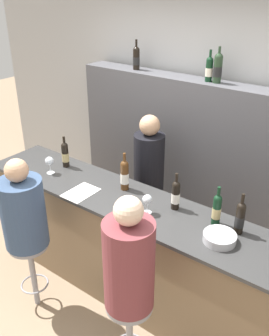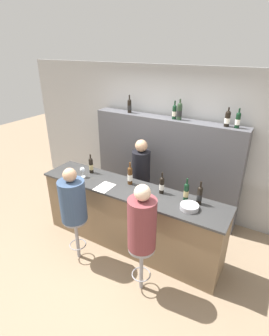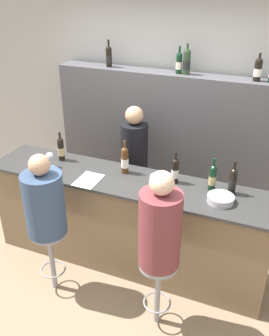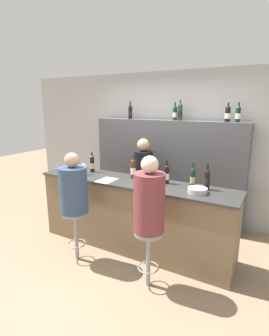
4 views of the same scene
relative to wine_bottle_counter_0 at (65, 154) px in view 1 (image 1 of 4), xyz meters
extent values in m
plane|color=#8C755B|center=(0.80, -0.41, -1.14)|extent=(16.00, 16.00, 0.00)
cube|color=#9E9E9E|center=(0.80, 1.28, 0.16)|extent=(6.40, 0.05, 2.60)
cube|color=brown|center=(0.80, -0.13, -0.65)|extent=(2.82, 0.56, 0.98)
cube|color=#333333|center=(0.80, -0.13, -0.14)|extent=(2.86, 0.60, 0.03)
cube|color=#4C4C51|center=(0.80, 1.05, -0.25)|extent=(2.68, 0.28, 1.78)
cylinder|color=black|center=(0.00, 0.00, -0.02)|extent=(0.07, 0.07, 0.22)
cylinder|color=tan|center=(0.00, 0.00, -0.03)|extent=(0.07, 0.07, 0.09)
sphere|color=black|center=(0.00, 0.00, 0.09)|extent=(0.07, 0.07, 0.07)
cylinder|color=black|center=(0.00, 0.00, 0.14)|extent=(0.02, 0.02, 0.08)
cylinder|color=#4C2D14|center=(0.73, 0.00, -0.01)|extent=(0.07, 0.07, 0.24)
cylinder|color=white|center=(0.73, 0.00, -0.02)|extent=(0.07, 0.07, 0.09)
sphere|color=#4C2D14|center=(0.73, 0.00, 0.11)|extent=(0.07, 0.07, 0.07)
cylinder|color=#4C2D14|center=(0.73, 0.00, 0.17)|extent=(0.02, 0.02, 0.09)
cylinder|color=black|center=(1.25, 0.00, -0.02)|extent=(0.07, 0.07, 0.21)
cylinder|color=white|center=(1.25, 0.00, -0.03)|extent=(0.07, 0.07, 0.09)
sphere|color=black|center=(1.25, 0.00, 0.08)|extent=(0.07, 0.07, 0.07)
cylinder|color=black|center=(1.25, 0.00, 0.14)|extent=(0.02, 0.02, 0.09)
cylinder|color=black|center=(1.60, 0.00, -0.02)|extent=(0.06, 0.06, 0.22)
cylinder|color=tan|center=(1.60, 0.00, -0.03)|extent=(0.07, 0.07, 0.09)
sphere|color=black|center=(1.60, 0.00, 0.09)|extent=(0.06, 0.06, 0.06)
cylinder|color=black|center=(1.60, 0.00, 0.14)|extent=(0.02, 0.02, 0.09)
cylinder|color=black|center=(1.78, 0.00, -0.02)|extent=(0.07, 0.07, 0.22)
cylinder|color=black|center=(1.78, 0.00, -0.03)|extent=(0.07, 0.07, 0.09)
sphere|color=black|center=(1.78, 0.00, 0.09)|extent=(0.07, 0.07, 0.07)
cylinder|color=black|center=(1.78, 0.00, 0.15)|extent=(0.02, 0.02, 0.09)
cylinder|color=black|center=(0.07, 1.05, 0.74)|extent=(0.07, 0.07, 0.20)
cylinder|color=black|center=(0.07, 1.05, 0.73)|extent=(0.07, 0.07, 0.08)
sphere|color=black|center=(0.07, 1.05, 0.84)|extent=(0.07, 0.07, 0.07)
cylinder|color=black|center=(0.07, 1.05, 0.90)|extent=(0.02, 0.02, 0.09)
cylinder|color=black|center=(0.93, 1.05, 0.74)|extent=(0.07, 0.07, 0.20)
cylinder|color=beige|center=(0.93, 1.05, 0.73)|extent=(0.07, 0.07, 0.08)
sphere|color=black|center=(0.93, 1.05, 0.84)|extent=(0.07, 0.07, 0.07)
cylinder|color=black|center=(0.93, 1.05, 0.89)|extent=(0.02, 0.02, 0.09)
cylinder|color=#233823|center=(1.02, 1.05, 0.76)|extent=(0.08, 0.08, 0.23)
cylinder|color=black|center=(1.02, 1.05, 0.75)|extent=(0.08, 0.08, 0.09)
sphere|color=#233823|center=(1.02, 1.05, 0.87)|extent=(0.08, 0.08, 0.08)
cylinder|color=#233823|center=(1.02, 1.05, 0.93)|extent=(0.02, 0.02, 0.08)
cylinder|color=silver|center=(-0.01, -0.19, -0.13)|extent=(0.07, 0.07, 0.00)
cylinder|color=silver|center=(-0.01, -0.19, -0.08)|extent=(0.01, 0.01, 0.09)
sphere|color=silver|center=(-0.01, -0.19, 0.00)|extent=(0.08, 0.08, 0.08)
cylinder|color=silver|center=(1.11, -0.19, -0.13)|extent=(0.07, 0.07, 0.00)
cylinder|color=silver|center=(1.11, -0.19, -0.08)|extent=(0.01, 0.01, 0.08)
sphere|color=silver|center=(1.11, -0.19, -0.01)|extent=(0.08, 0.08, 0.08)
cylinder|color=#B7B7BC|center=(1.72, -0.18, -0.10)|extent=(0.23, 0.23, 0.06)
cube|color=white|center=(0.47, -0.28, -0.13)|extent=(0.21, 0.30, 0.00)
cylinder|color=gray|center=(0.29, -0.76, -0.82)|extent=(0.05, 0.05, 0.65)
torus|color=gray|center=(0.29, -0.76, -0.91)|extent=(0.25, 0.25, 0.02)
cylinder|color=gray|center=(0.29, -0.76, -0.47)|extent=(0.33, 0.33, 0.04)
cylinder|color=#334766|center=(0.29, -0.76, -0.16)|extent=(0.36, 0.36, 0.59)
sphere|color=tan|center=(0.29, -0.76, 0.23)|extent=(0.18, 0.18, 0.18)
cylinder|color=gray|center=(1.36, -0.76, -0.47)|extent=(0.33, 0.33, 0.04)
cylinder|color=brown|center=(1.36, -0.76, -0.13)|extent=(0.34, 0.34, 0.65)
sphere|color=beige|center=(1.36, -0.76, 0.29)|extent=(0.19, 0.19, 0.19)
cylinder|color=black|center=(0.61, 0.55, -0.49)|extent=(0.31, 0.31, 1.31)
sphere|color=tan|center=(0.61, 0.55, 0.27)|extent=(0.20, 0.20, 0.20)
camera|label=1|loc=(2.51, -2.22, 1.53)|focal=40.00mm
camera|label=2|loc=(2.55, -2.90, 1.74)|focal=28.00mm
camera|label=3|loc=(2.08, -3.00, 1.65)|focal=40.00mm
camera|label=4|loc=(2.53, -3.13, 0.90)|focal=28.00mm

